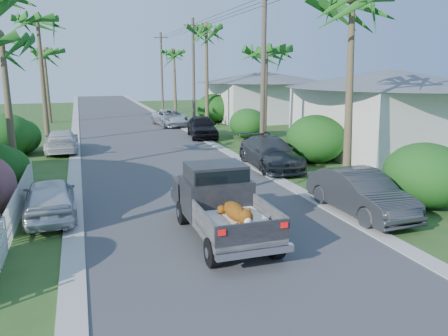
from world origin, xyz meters
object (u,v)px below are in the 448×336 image
object	(u,v)px
house_right_near	(387,115)
utility_pole_b	(263,73)
pickup_truck	(219,200)
parked_car_lf	(62,141)
parked_car_ln	(50,198)
house_right_far	(263,98)
palm_l_c	(37,19)
parked_car_rf	(202,127)
palm_r_c	(206,27)
utility_pole_d	(162,71)
palm_l_b	(1,37)
palm_r_d	(174,51)
palm_r_b	(266,49)
parked_car_rm	(270,153)
parked_car_rn	(360,193)
palm_l_d	(44,50)
utility_pole_c	(193,72)
parked_car_rd	(171,118)

from	to	relation	value
house_right_near	utility_pole_b	xyz separation A→B (m)	(-7.40, 1.00, 2.38)
pickup_truck	parked_car_lf	bearing A→B (deg)	107.66
parked_car_ln	house_right_far	bearing A→B (deg)	-129.16
palm_l_c	house_right_near	world-z (taller)	palm_l_c
parked_car_rf	palm_r_c	distance (m)	8.99
palm_l_c	palm_r_c	bearing A→B (deg)	18.15
utility_pole_d	palm_l_b	bearing A→B (deg)	-111.80
parked_car_rf	house_right_near	xyz separation A→B (m)	(8.59, -9.10, 1.44)
house_right_near	utility_pole_b	distance (m)	7.84
parked_car_rf	palm_l_c	size ratio (longest dim) A/B	0.50
palm_r_d	utility_pole_d	size ratio (longest dim) A/B	0.89
pickup_truck	palm_r_b	size ratio (longest dim) A/B	0.71
parked_car_rm	palm_r_b	bearing A→B (deg)	72.91
parked_car_lf	parked_car_rn	bearing A→B (deg)	122.86
parked_car_rf	palm_r_b	size ratio (longest dim) A/B	0.64
parked_car_lf	palm_l_d	world-z (taller)	palm_l_d
palm_l_c	palm_r_d	distance (m)	21.95
parked_car_rn	palm_l_d	world-z (taller)	palm_l_d
utility_pole_c	utility_pole_d	size ratio (longest dim) A/B	1.00
parked_car_rn	parked_car_lf	xyz separation A→B (m)	(-9.92, 15.20, -0.08)
parked_car_rf	utility_pole_b	bearing A→B (deg)	-74.20
palm_l_d	house_right_near	size ratio (longest dim) A/B	0.86
palm_l_d	palm_r_d	distance (m)	14.32
house_right_near	utility_pole_d	size ratio (longest dim) A/B	1.00
palm_r_c	house_right_far	distance (m)	9.90
parked_car_rm	parked_car_lf	xyz separation A→B (m)	(-10.00, 7.66, -0.08)
parked_car_rm	house_right_near	bearing A→B (deg)	13.04
parked_car_rf	palm_r_b	xyz separation A→B (m)	(2.19, -6.10, 5.17)
parked_car_ln	palm_l_c	distance (m)	17.76
parked_car_lf	palm_r_c	distance (m)	15.56
parked_car_rd	parked_car_ln	bearing A→B (deg)	-116.32
parked_car_rd	palm_l_c	size ratio (longest dim) A/B	0.56
palm_l_b	utility_pole_b	bearing A→B (deg)	4.61
palm_r_b	house_right_far	distance (m)	16.75
parked_car_ln	palm_r_b	bearing A→B (deg)	-144.12
pickup_truck	parked_car_rn	world-z (taller)	pickup_truck
palm_l_d	house_right_near	bearing A→B (deg)	-48.45
palm_r_d	parked_car_ln	bearing A→B (deg)	-108.59
parked_car_lf	palm_r_b	xyz separation A→B (m)	(11.60, -3.18, 5.29)
parked_car_ln	utility_pole_b	bearing A→B (deg)	-148.36
pickup_truck	palm_l_d	distance (m)	32.24
utility_pole_c	utility_pole_b	bearing A→B (deg)	-90.00
pickup_truck	parked_car_rd	bearing A→B (deg)	81.69
utility_pole_b	parked_car_rf	bearing A→B (deg)	98.37
house_right_far	parked_car_rf	bearing A→B (deg)	-134.01
palm_r_d	house_right_near	bearing A→B (deg)	-76.93
palm_l_b	parked_car_rm	bearing A→B (deg)	-7.14
palm_r_c	palm_r_d	bearing A→B (deg)	88.77
parked_car_rm	parked_car_rf	size ratio (longest dim) A/B	1.11
parked_car_rn	parked_car_rd	bearing A→B (deg)	91.82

